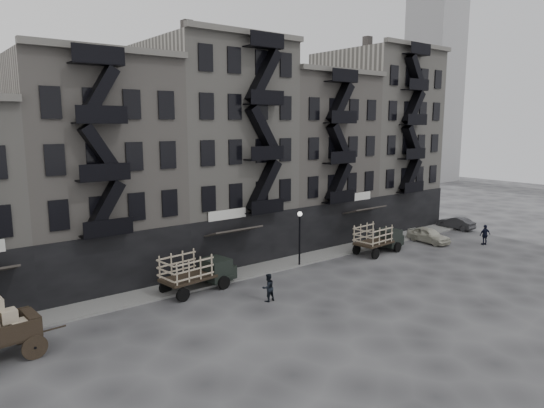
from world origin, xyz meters
TOP-DOWN VIEW (x-y plane):
  - ground at (0.00, 0.00)m, footprint 140.00×140.00m
  - sidewalk at (0.00, 3.75)m, footprint 55.00×2.50m
  - building_midwest at (-10.00, 9.83)m, footprint 10.00×11.35m
  - building_center at (-0.00, 9.82)m, footprint 10.00×11.35m
  - building_mideast at (10.00, 9.83)m, footprint 10.00×11.35m
  - building_east at (20.00, 9.82)m, footprint 10.00×11.35m
  - lamp_post at (3.00, 2.60)m, footprint 0.36×0.36m
  - stake_truck_west at (-5.85, 2.62)m, footprint 5.35×2.63m
  - stake_truck_east at (10.87, 1.42)m, footprint 5.16×2.39m
  - car_east at (17.32, 0.95)m, footprint 1.95×4.21m
  - car_far at (24.56, 2.60)m, footprint 1.35×3.81m
  - pedestrian_mid at (-3.36, -1.73)m, footprint 0.86×0.67m
  - policeman at (20.57, -2.69)m, footprint 1.17×0.83m

SIDE VIEW (x-z plane):
  - ground at x=0.00m, z-range 0.00..0.00m
  - sidewalk at x=0.00m, z-range 0.00..0.15m
  - car_far at x=24.56m, z-range 0.00..1.25m
  - car_east at x=17.32m, z-range 0.00..1.40m
  - pedestrian_mid at x=-3.36m, z-range 0.00..1.75m
  - policeman at x=20.57m, z-range 0.00..1.85m
  - stake_truck_east at x=10.87m, z-range 0.18..2.70m
  - stake_truck_west at x=-5.85m, z-range 0.18..2.78m
  - lamp_post at x=3.00m, z-range 0.64..4.92m
  - building_midwest at x=-10.00m, z-range -0.60..15.60m
  - building_mideast at x=10.00m, z-range -0.60..15.60m
  - building_center at x=0.00m, z-range -0.60..17.60m
  - building_east at x=20.00m, z-range -0.60..18.60m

